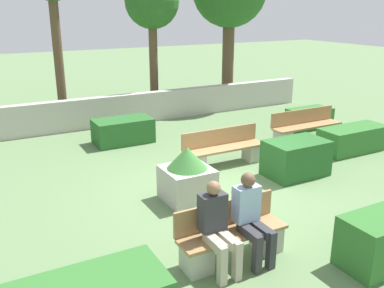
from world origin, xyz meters
name	(u,v)px	position (x,y,z in m)	size (l,w,h in m)	color
ground_plane	(218,190)	(0.00, 0.00, 0.00)	(60.00, 60.00, 0.00)	#607F51
perimeter_wall	(121,110)	(0.00, 5.82, 0.47)	(13.72, 0.30, 0.93)	#B7B2A8
bench_front	(232,239)	(-1.12, -2.18, 0.32)	(1.69, 0.49, 0.85)	#A37A4C
bench_left_side	(306,129)	(3.93, 1.73, 0.34)	(2.18, 0.48, 0.85)	#A37A4C
bench_right_side	(224,151)	(0.88, 1.18, 0.33)	(2.04, 0.48, 0.85)	#A37A4C
person_seated_man	(251,214)	(-0.90, -2.32, 0.73)	(0.38, 0.63, 1.33)	#333338
person_seated_woman	(217,224)	(-1.47, -2.32, 0.72)	(0.38, 0.63, 1.32)	#B2A893
hedge_block_near_left	(296,158)	(1.94, -0.10, 0.40)	(1.34, 0.87, 0.79)	#286028
hedge_block_near_right	(309,118)	(4.92, 2.67, 0.30)	(1.35, 0.72, 0.61)	#33702D
hedge_block_mid_left	(353,139)	(4.34, 0.46, 0.32)	(1.85, 0.76, 0.64)	#33702D
hedge_block_mid_right	(123,131)	(-0.60, 3.97, 0.33)	(1.56, 0.88, 0.66)	#286028
hedge_block_far_left	(384,240)	(0.72, -3.33, 0.38)	(1.30, 0.70, 0.77)	#33702D
planter_corner_left	(187,175)	(-0.76, -0.09, 0.50)	(0.89, 0.89, 1.07)	#B7B2A8
tree_center_right	(152,4)	(1.61, 6.88, 3.64)	(1.80, 1.80, 4.63)	brown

